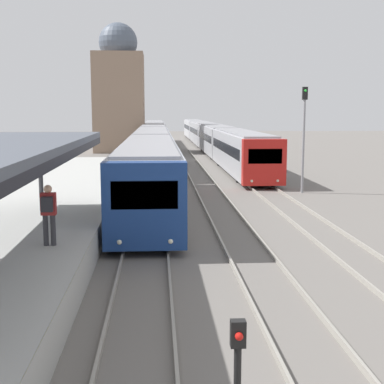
# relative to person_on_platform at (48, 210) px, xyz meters

# --- Properties ---
(person_on_platform) EXTENTS (0.40, 0.40, 1.66)m
(person_on_platform) POSITION_rel_person_on_platform_xyz_m (0.00, 0.00, 0.00)
(person_on_platform) COLOR #2D2D33
(person_on_platform) RESTS_ON station_platform
(train_near) EXTENTS (2.68, 68.85, 3.16)m
(train_near) POSITION_rel_person_on_platform_xyz_m (2.53, 36.40, -0.22)
(train_near) COLOR navy
(train_near) RESTS_ON ground_plane
(train_far) EXTENTS (2.57, 68.64, 3.11)m
(train_far) POSITION_rel_person_on_platform_xyz_m (9.19, 50.57, -0.25)
(train_far) COLOR red
(train_far) RESTS_ON ground_plane
(signal_post_near) EXTENTS (0.20, 0.21, 1.94)m
(signal_post_near) POSITION_rel_person_on_platform_xyz_m (3.97, -7.84, -0.78)
(signal_post_near) COLOR black
(signal_post_near) RESTS_ON ground_plane
(signal_mast_far) EXTENTS (0.28, 0.29, 5.93)m
(signal_mast_far) POSITION_rel_person_on_platform_xyz_m (11.14, 15.24, 1.69)
(signal_mast_far) COLOR gray
(signal_mast_far) RESTS_ON ground_plane
(distant_domed_building) EXTENTS (5.58, 5.58, 14.31)m
(distant_domed_building) POSITION_rel_person_on_platform_xyz_m (-1.31, 47.30, 4.77)
(distant_domed_building) COLOR #89705B
(distant_domed_building) RESTS_ON ground_plane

